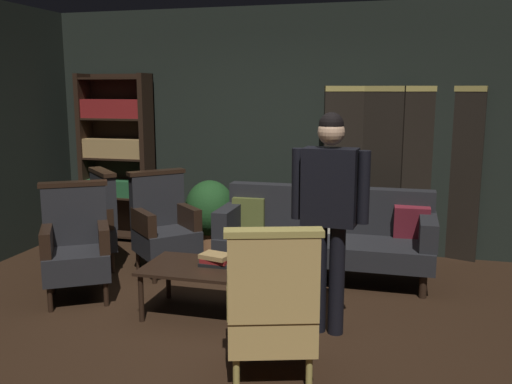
# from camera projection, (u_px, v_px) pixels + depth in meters

# --- Properties ---
(ground_plane) EXTENTS (10.00, 10.00, 0.00)m
(ground_plane) POSITION_uv_depth(u_px,v_px,m) (230.00, 326.00, 4.48)
(ground_plane) COLOR black
(back_wall) EXTENTS (7.20, 0.10, 2.80)m
(back_wall) POSITION_uv_depth(u_px,v_px,m) (292.00, 129.00, 6.56)
(back_wall) COLOR black
(back_wall) RESTS_ON ground_plane
(folding_screen) EXTENTS (1.68, 0.34, 1.90)m
(folding_screen) POSITION_uv_depth(u_px,v_px,m) (400.00, 170.00, 6.19)
(folding_screen) COLOR black
(folding_screen) RESTS_ON ground_plane
(bookshelf) EXTENTS (0.90, 0.32, 2.05)m
(bookshelf) POSITION_uv_depth(u_px,v_px,m) (117.00, 153.00, 6.92)
(bookshelf) COLOR black
(bookshelf) RESTS_ON ground_plane
(velvet_couch) EXTENTS (2.12, 0.78, 0.88)m
(velvet_couch) POSITION_uv_depth(u_px,v_px,m) (326.00, 232.00, 5.64)
(velvet_couch) COLOR black
(velvet_couch) RESTS_ON ground_plane
(coffee_table) EXTENTS (1.00, 0.64, 0.42)m
(coffee_table) POSITION_uv_depth(u_px,v_px,m) (205.00, 272.00, 4.66)
(coffee_table) COLOR black
(coffee_table) RESTS_ON ground_plane
(armchair_gilt_accent) EXTENTS (0.73, 0.72, 1.04)m
(armchair_gilt_accent) POSITION_uv_depth(u_px,v_px,m) (271.00, 306.00, 3.62)
(armchair_gilt_accent) COLOR tan
(armchair_gilt_accent) RESTS_ON ground_plane
(armchair_wing_left) EXTENTS (0.82, 0.82, 1.04)m
(armchair_wing_left) POSITION_uv_depth(u_px,v_px,m) (164.00, 225.00, 5.75)
(armchair_wing_left) COLOR black
(armchair_wing_left) RESTS_ON ground_plane
(armchair_wing_right) EXTENTS (0.82, 0.82, 1.04)m
(armchair_wing_right) POSITION_uv_depth(u_px,v_px,m) (89.00, 224.00, 5.82)
(armchair_wing_right) COLOR black
(armchair_wing_right) RESTS_ON ground_plane
(armchair_wing_far) EXTENTS (0.80, 0.79, 1.04)m
(armchair_wing_far) POSITION_uv_depth(u_px,v_px,m) (76.00, 245.00, 5.03)
(armchair_wing_far) COLOR black
(armchair_wing_far) RESTS_ON ground_plane
(standing_figure) EXTENTS (0.59, 0.25, 1.70)m
(standing_figure) POSITION_uv_depth(u_px,v_px,m) (330.00, 203.00, 4.20)
(standing_figure) COLOR black
(standing_figure) RESTS_ON ground_plane
(potted_plant) EXTENTS (0.56, 0.56, 0.86)m
(potted_plant) POSITION_uv_depth(u_px,v_px,m) (210.00, 212.00, 6.36)
(potted_plant) COLOR brown
(potted_plant) RESTS_ON ground_plane
(book_black_cloth) EXTENTS (0.26, 0.17, 0.03)m
(book_black_cloth) POSITION_uv_depth(u_px,v_px,m) (216.00, 264.00, 4.67)
(book_black_cloth) COLOR black
(book_black_cloth) RESTS_ON coffee_table
(book_red_leather) EXTENTS (0.24, 0.17, 0.03)m
(book_red_leather) POSITION_uv_depth(u_px,v_px,m) (216.00, 260.00, 4.67)
(book_red_leather) COLOR maroon
(book_red_leather) RESTS_ON book_black_cloth
(book_tan_leather) EXTENTS (0.27, 0.22, 0.04)m
(book_tan_leather) POSITION_uv_depth(u_px,v_px,m) (216.00, 256.00, 4.66)
(book_tan_leather) COLOR #9E7A47
(book_tan_leather) RESTS_ON book_red_leather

